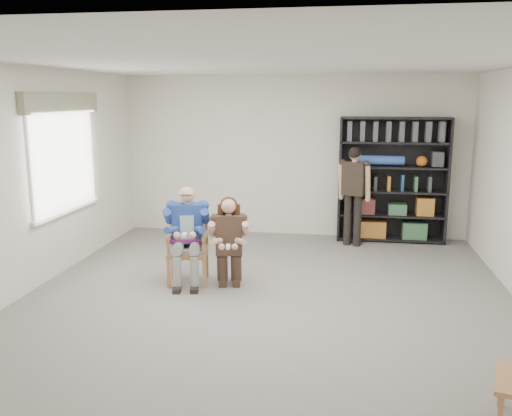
% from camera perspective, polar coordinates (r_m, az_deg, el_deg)
% --- Properties ---
extents(room_shell, '(6.00, 7.00, 2.80)m').
position_cam_1_polar(room_shell, '(6.13, 0.96, 2.04)').
color(room_shell, white).
rests_on(room_shell, ground).
extents(floor, '(6.00, 7.00, 0.01)m').
position_cam_1_polar(floor, '(6.51, 0.92, -10.21)').
color(floor, slate).
rests_on(floor, ground).
extents(window_left, '(0.16, 2.00, 1.75)m').
position_cam_1_polar(window_left, '(7.99, -19.47, 5.27)').
color(window_left, white).
rests_on(window_left, room_shell).
extents(armchair, '(0.67, 0.65, 0.99)m').
position_cam_1_polar(armchair, '(7.19, -7.19, -3.99)').
color(armchair, '#AD7646').
rests_on(armchair, floor).
extents(seated_man, '(0.69, 0.86, 1.29)m').
position_cam_1_polar(seated_man, '(7.15, -7.22, -2.84)').
color(seated_man, navy).
rests_on(seated_man, floor).
extents(kneeling_woman, '(0.63, 0.87, 1.18)m').
position_cam_1_polar(kneeling_woman, '(6.92, -2.86, -3.73)').
color(kneeling_woman, '#32241C').
rests_on(kneeling_woman, floor).
extents(bookshelf, '(1.80, 0.38, 2.10)m').
position_cam_1_polar(bookshelf, '(9.40, 14.16, 2.87)').
color(bookshelf, black).
rests_on(bookshelf, floor).
extents(standing_man, '(0.57, 0.43, 1.64)m').
position_cam_1_polar(standing_man, '(8.99, 10.21, 1.16)').
color(standing_man, black).
rests_on(standing_man, floor).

